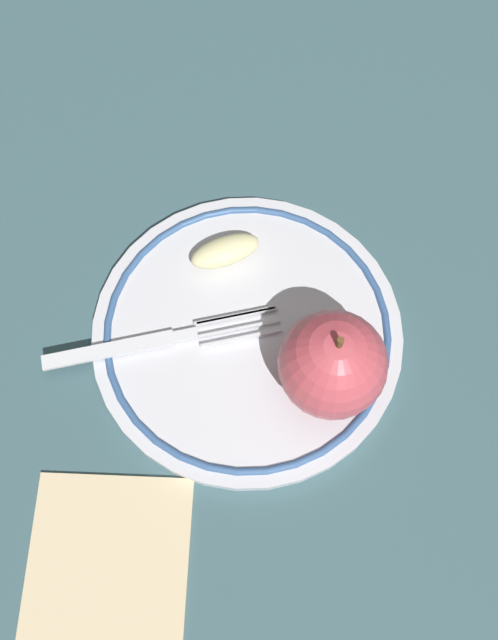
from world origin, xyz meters
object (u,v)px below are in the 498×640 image
Objects in this scene: plate at (249,333)px; apple_slice_front at (227,251)px; apple_red_whole at (334,364)px; fork at (157,341)px; napkin_folded at (108,579)px.

apple_slice_front is (-0.06, -0.02, 0.02)m from plate.
fork is (-0.02, -0.13, -0.04)m from apple_red_whole.
apple_red_whole is 0.48× the size of fork.
fork is 1.28× the size of napkin_folded.
napkin_folded is at bearing -111.16° from fork.
plate is 0.07m from apple_slice_front.
apple_slice_front reaches higher than fork.
apple_slice_front is 0.09m from fork.
plate is 2.77× the size of apple_red_whole.
plate is 0.07m from fork.
apple_red_whole is 0.14m from fork.
apple_red_whole is 0.14m from apple_slice_front.
napkin_folded is at bearing -24.42° from plate.
apple_red_whole is (0.04, 0.06, 0.05)m from plate.
apple_slice_front is 0.31× the size of fork.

